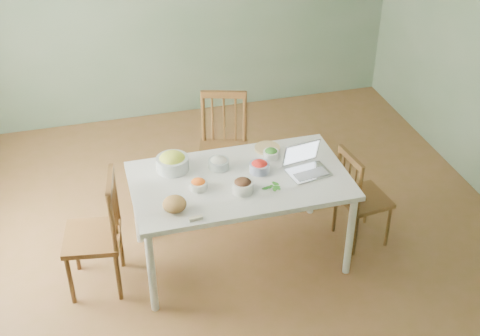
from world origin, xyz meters
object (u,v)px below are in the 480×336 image
object	(u,v)px
chair_right	(364,196)
laptop	(310,162)
dining_table	(240,219)
chair_left	(92,235)
bread_boule	(174,204)
chair_far	(223,150)
bowl_squash	(172,162)

from	to	relation	value
chair_right	laptop	xyz separation A→B (m)	(-0.54, -0.03, 0.46)
dining_table	chair_right	distance (m)	1.09
chair_left	bread_boule	bearing A→B (deg)	76.80
dining_table	chair_left	size ratio (longest dim) A/B	1.69
chair_far	bowl_squash	world-z (taller)	chair_far
bread_boule	bowl_squash	bearing A→B (deg)	81.29
bowl_squash	dining_table	bearing A→B (deg)	-28.76
chair_right	bread_boule	bearing A→B (deg)	91.00
laptop	chair_right	bearing A→B (deg)	-6.41
chair_far	chair_left	world-z (taller)	chair_far
bread_boule	chair_far	bearing A→B (deg)	60.80
chair_far	chair_left	distance (m)	1.57
chair_far	bowl_squash	xyz separation A→B (m)	(-0.57, -0.63, 0.37)
laptop	chair_left	bearing A→B (deg)	168.94
chair_left	laptop	size ratio (longest dim) A/B	3.17
chair_right	bread_boule	size ratio (longest dim) A/B	5.13
chair_left	chair_right	xyz separation A→B (m)	(2.28, -0.03, -0.05)
laptop	bowl_squash	bearing A→B (deg)	152.43
dining_table	bowl_squash	size ratio (longest dim) A/B	6.58
dining_table	chair_right	size ratio (longest dim) A/B	1.89
chair_far	chair_right	size ratio (longest dim) A/B	1.13
bread_boule	chair_left	bearing A→B (deg)	158.02
dining_table	chair_far	world-z (taller)	chair_far
bowl_squash	laptop	xyz separation A→B (m)	(1.04, -0.34, 0.04)
chair_far	bread_boule	world-z (taller)	chair_far
chair_right	bowl_squash	size ratio (longest dim) A/B	3.49
chair_far	dining_table	bearing A→B (deg)	-78.01
chair_far	chair_right	world-z (taller)	chair_far
chair_right	bread_boule	world-z (taller)	bread_boule
chair_right	bowl_squash	world-z (taller)	bowl_squash
chair_right	bowl_squash	xyz separation A→B (m)	(-1.57, 0.31, 0.43)
chair_left	dining_table	bearing A→B (deg)	99.81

